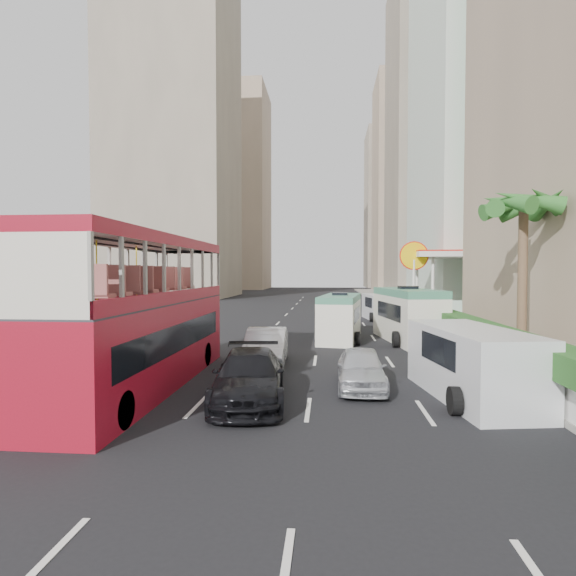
# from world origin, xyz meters

# --- Properties ---
(ground_plane) EXTENTS (200.00, 200.00, 0.00)m
(ground_plane) POSITION_xyz_m (0.00, 0.00, 0.00)
(ground_plane) COLOR black
(ground_plane) RESTS_ON ground
(double_decker_bus) EXTENTS (2.50, 11.00, 5.06)m
(double_decker_bus) POSITION_xyz_m (-6.00, 0.00, 2.53)
(double_decker_bus) COLOR maroon
(double_decker_bus) RESTS_ON ground
(car_silver_lane_a) EXTENTS (1.82, 4.69, 1.52)m
(car_silver_lane_a) POSITION_xyz_m (-2.39, 3.80, 0.00)
(car_silver_lane_a) COLOR silver
(car_silver_lane_a) RESTS_ON ground
(car_silver_lane_b) EXTENTS (1.65, 3.92, 1.33)m
(car_silver_lane_b) POSITION_xyz_m (1.25, 0.50, 0.00)
(car_silver_lane_b) COLOR silver
(car_silver_lane_b) RESTS_ON ground
(car_black) EXTENTS (2.61, 5.28, 1.47)m
(car_black) POSITION_xyz_m (-2.20, -1.33, 0.00)
(car_black) COLOR black
(car_black) RESTS_ON ground
(van_asset) EXTENTS (2.42, 4.63, 1.24)m
(van_asset) POSITION_xyz_m (0.73, 18.53, 0.00)
(van_asset) COLOR silver
(van_asset) RESTS_ON ground
(minibus_near) EXTENTS (2.70, 5.97, 2.55)m
(minibus_near) POSITION_xyz_m (0.85, 11.17, 1.28)
(minibus_near) COLOR silver
(minibus_near) RESTS_ON ground
(minibus_far) EXTENTS (3.16, 6.85, 2.93)m
(minibus_far) POSITION_xyz_m (4.59, 10.99, 1.46)
(minibus_far) COLOR silver
(minibus_far) RESTS_ON ground
(panel_van_near) EXTENTS (2.93, 5.62, 2.14)m
(panel_van_near) POSITION_xyz_m (4.51, -0.43, 1.07)
(panel_van_near) COLOR silver
(panel_van_near) RESTS_ON ground
(panel_van_far) EXTENTS (2.71, 5.29, 2.02)m
(panel_van_far) POSITION_xyz_m (4.44, 22.39, 1.01)
(panel_van_far) COLOR silver
(panel_van_far) RESTS_ON ground
(sidewalk) EXTENTS (6.00, 120.00, 0.18)m
(sidewalk) POSITION_xyz_m (9.00, 25.00, 0.09)
(sidewalk) COLOR #99968C
(sidewalk) RESTS_ON ground
(kerb_wall) EXTENTS (0.30, 44.00, 1.00)m
(kerb_wall) POSITION_xyz_m (6.20, 14.00, 0.68)
(kerb_wall) COLOR silver
(kerb_wall) RESTS_ON sidewalk
(hedge) EXTENTS (1.10, 44.00, 0.70)m
(hedge) POSITION_xyz_m (6.20, 14.00, 1.53)
(hedge) COLOR #2D6626
(hedge) RESTS_ON kerb_wall
(palm_tree) EXTENTS (0.36, 0.36, 6.40)m
(palm_tree) POSITION_xyz_m (7.80, 4.00, 3.38)
(palm_tree) COLOR brown
(palm_tree) RESTS_ON sidewalk
(shell_station) EXTENTS (6.50, 8.00, 5.50)m
(shell_station) POSITION_xyz_m (10.00, 23.00, 2.75)
(shell_station) COLOR silver
(shell_station) RESTS_ON ground
(tower_stripe) EXTENTS (16.00, 18.00, 58.00)m
(tower_stripe) POSITION_xyz_m (18.00, 34.00, 29.00)
(tower_stripe) COLOR white
(tower_stripe) RESTS_ON ground
(tower_mid) EXTENTS (16.00, 16.00, 50.00)m
(tower_mid) POSITION_xyz_m (18.00, 58.00, 25.00)
(tower_mid) COLOR #9F917D
(tower_mid) RESTS_ON ground
(tower_far_a) EXTENTS (14.00, 14.00, 44.00)m
(tower_far_a) POSITION_xyz_m (17.00, 82.00, 22.00)
(tower_far_a) COLOR tan
(tower_far_a) RESTS_ON ground
(tower_far_b) EXTENTS (14.00, 14.00, 40.00)m
(tower_far_b) POSITION_xyz_m (17.00, 104.00, 20.00)
(tower_far_b) COLOR #9F917D
(tower_far_b) RESTS_ON ground
(tower_left_a) EXTENTS (18.00, 18.00, 52.00)m
(tower_left_a) POSITION_xyz_m (-24.00, 55.00, 26.00)
(tower_left_a) COLOR #9F917D
(tower_left_a) RESTS_ON ground
(tower_left_b) EXTENTS (16.00, 16.00, 46.00)m
(tower_left_b) POSITION_xyz_m (-22.00, 90.00, 23.00)
(tower_left_b) COLOR tan
(tower_left_b) RESTS_ON ground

